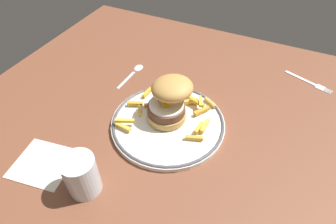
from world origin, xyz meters
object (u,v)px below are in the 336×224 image
object	(u,v)px
water_glass	(82,177)
fork	(309,82)
dinner_plate	(168,123)
spoon	(136,70)
burger	(169,99)
napkin	(43,163)

from	to	relation	value
water_glass	fork	bearing A→B (deg)	55.88
dinner_plate	fork	world-z (taller)	dinner_plate
spoon	burger	bearing A→B (deg)	-38.39
burger	spoon	xyz separation A→B (cm)	(-18.30, 14.50, -6.60)
water_glass	spoon	xyz separation A→B (cm)	(-11.08, 39.88, -3.67)
dinner_plate	burger	distance (cm)	6.50
fork	spoon	bearing A→B (deg)	-161.30
burger	water_glass	xyz separation A→B (cm)	(-7.23, -25.38, -2.92)
burger	napkin	distance (cm)	32.10
dinner_plate	fork	distance (cm)	45.21
burger	fork	world-z (taller)	burger
dinner_plate	fork	size ratio (longest dim) A/B	2.03
napkin	dinner_plate	bearing A→B (deg)	48.28
fork	napkin	size ratio (longest dim) A/B	1.11
dinner_plate	napkin	xyz separation A→B (cm)	(-20.07, -22.51, -0.64)
dinner_plate	spoon	bearing A→B (deg)	138.70
spoon	napkin	bearing A→B (deg)	-91.69
dinner_plate	water_glass	bearing A→B (deg)	-108.62
fork	dinner_plate	bearing A→B (deg)	-132.46
dinner_plate	napkin	bearing A→B (deg)	-131.72
water_glass	napkin	world-z (taller)	water_glass
dinner_plate	spoon	size ratio (longest dim) A/B	2.13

